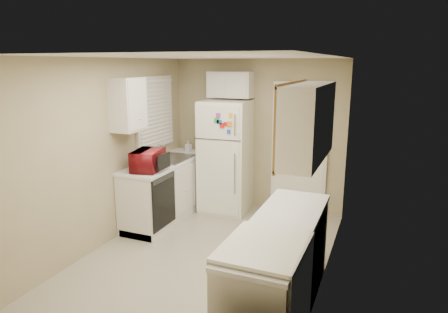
% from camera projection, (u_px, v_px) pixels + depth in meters
% --- Properties ---
extents(floor, '(3.80, 3.80, 0.00)m').
position_uv_depth(floor, '(209.00, 254.00, 4.98)').
color(floor, '#B9B39B').
rests_on(floor, ground).
extents(ceiling, '(3.80, 3.80, 0.00)m').
position_uv_depth(ceiling, '(207.00, 57.00, 4.43)').
color(ceiling, white).
rests_on(ceiling, floor).
extents(wall_left, '(3.80, 3.80, 0.00)m').
position_uv_depth(wall_left, '(111.00, 152.00, 5.22)').
color(wall_left, tan).
rests_on(wall_left, floor).
extents(wall_right, '(3.80, 3.80, 0.00)m').
position_uv_depth(wall_right, '(329.00, 173.00, 4.19)').
color(wall_right, tan).
rests_on(wall_right, floor).
extents(wall_back, '(2.80, 2.80, 0.00)m').
position_uv_depth(wall_back, '(257.00, 135.00, 6.42)').
color(wall_back, tan).
rests_on(wall_back, floor).
extents(wall_front, '(2.80, 2.80, 0.00)m').
position_uv_depth(wall_front, '(103.00, 218.00, 3.00)').
color(wall_front, tan).
rests_on(wall_front, floor).
extents(left_counter, '(0.60, 1.80, 0.90)m').
position_uv_depth(left_counter, '(167.00, 189.00, 6.10)').
color(left_counter, silver).
rests_on(left_counter, floor).
extents(dishwasher, '(0.03, 0.58, 0.72)m').
position_uv_depth(dishwasher, '(164.00, 202.00, 5.44)').
color(dishwasher, black).
rests_on(dishwasher, floor).
extents(sink, '(0.54, 0.74, 0.16)m').
position_uv_depth(sink, '(171.00, 161.00, 6.14)').
color(sink, gray).
rests_on(sink, left_counter).
extents(microwave, '(0.56, 0.38, 0.34)m').
position_uv_depth(microwave, '(148.00, 160.00, 5.42)').
color(microwave, maroon).
rests_on(microwave, left_counter).
extents(soap_bottle, '(0.11, 0.11, 0.18)m').
position_uv_depth(soap_bottle, '(188.00, 146.00, 6.59)').
color(soap_bottle, white).
rests_on(soap_bottle, left_counter).
extents(window_blinds, '(0.10, 0.98, 1.08)m').
position_uv_depth(window_blinds, '(155.00, 112.00, 6.06)').
color(window_blinds, silver).
rests_on(window_blinds, wall_left).
extents(upper_cabinet_left, '(0.30, 0.45, 0.70)m').
position_uv_depth(upper_cabinet_left, '(128.00, 105.00, 5.23)').
color(upper_cabinet_left, silver).
rests_on(upper_cabinet_left, wall_left).
extents(refrigerator, '(0.77, 0.75, 1.77)m').
position_uv_depth(refrigerator, '(226.00, 156.00, 6.34)').
color(refrigerator, white).
rests_on(refrigerator, floor).
extents(cabinet_over_fridge, '(0.70, 0.30, 0.40)m').
position_uv_depth(cabinet_over_fridge, '(231.00, 85.00, 6.25)').
color(cabinet_over_fridge, silver).
rests_on(cabinet_over_fridge, wall_back).
extents(interior_door, '(0.86, 0.06, 2.08)m').
position_uv_depth(interior_door, '(299.00, 150.00, 6.17)').
color(interior_door, white).
rests_on(interior_door, floor).
extents(right_counter, '(0.60, 2.00, 0.90)m').
position_uv_depth(right_counter, '(280.00, 268.00, 3.75)').
color(right_counter, silver).
rests_on(right_counter, floor).
extents(stove, '(0.65, 0.79, 0.95)m').
position_uv_depth(stove, '(263.00, 297.00, 3.24)').
color(stove, white).
rests_on(stove, floor).
extents(upper_cabinet_right, '(0.30, 1.20, 0.70)m').
position_uv_depth(upper_cabinet_right, '(309.00, 122.00, 3.66)').
color(upper_cabinet_right, silver).
rests_on(upper_cabinet_right, wall_right).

